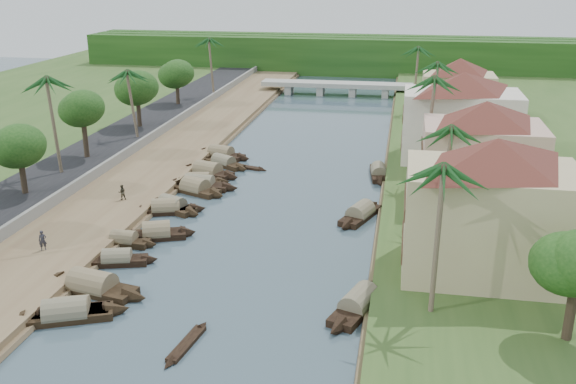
% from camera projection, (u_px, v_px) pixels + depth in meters
% --- Properties ---
extents(ground, '(220.00, 220.00, 0.00)m').
position_uv_depth(ground, '(242.00, 256.00, 52.91)').
color(ground, '#3D525C').
rests_on(ground, ground).
extents(left_bank, '(10.00, 180.00, 0.80)m').
position_uv_depth(left_bank, '(150.00, 170.00, 74.05)').
color(left_bank, brown).
rests_on(left_bank, ground).
extents(right_bank, '(16.00, 180.00, 1.20)m').
position_uv_depth(right_bank, '(461.00, 186.00, 68.06)').
color(right_bank, '#314F1F').
rests_on(right_bank, ground).
extents(road, '(8.00, 180.00, 1.40)m').
position_uv_depth(road, '(81.00, 164.00, 75.39)').
color(road, black).
rests_on(road, ground).
extents(retaining_wall, '(0.40, 180.00, 1.10)m').
position_uv_depth(retaining_wall, '(115.00, 160.00, 74.45)').
color(retaining_wall, gray).
rests_on(retaining_wall, left_bank).
extents(treeline, '(120.00, 14.00, 8.00)m').
position_uv_depth(treeline, '(350.00, 55.00, 144.44)').
color(treeline, '#163D10').
rests_on(treeline, ground).
extents(bridge, '(28.00, 4.00, 2.40)m').
position_uv_depth(bridge, '(337.00, 86.00, 119.19)').
color(bridge, '#9D9E94').
rests_on(bridge, ground).
extents(building_near, '(14.85, 14.85, 10.20)m').
position_uv_depth(building_near, '(491.00, 206.00, 45.73)').
color(building_near, tan).
rests_on(building_near, right_bank).
extents(building_mid, '(14.11, 14.11, 9.70)m').
position_uv_depth(building_mid, '(482.00, 151.00, 60.50)').
color(building_mid, '#C99C8E').
rests_on(building_mid, right_bank).
extents(building_far, '(15.59, 15.59, 10.20)m').
position_uv_depth(building_far, '(461.00, 116.00, 73.58)').
color(building_far, white).
rests_on(building_far, right_bank).
extents(building_distant, '(12.62, 12.62, 9.20)m').
position_uv_depth(building_distant, '(458.00, 90.00, 92.15)').
color(building_distant, tan).
rests_on(building_distant, right_bank).
extents(sampan_0, '(8.60, 4.96, 2.26)m').
position_uv_depth(sampan_0, '(66.00, 314.00, 43.22)').
color(sampan_0, black).
rests_on(sampan_0, ground).
extents(sampan_1, '(7.06, 3.90, 2.09)m').
position_uv_depth(sampan_1, '(72.00, 311.00, 43.53)').
color(sampan_1, black).
rests_on(sampan_1, ground).
extents(sampan_2, '(9.72, 3.83, 2.47)m').
position_uv_depth(sampan_2, '(93.00, 286.00, 46.96)').
color(sampan_2, black).
rests_on(sampan_2, ground).
extents(sampan_3, '(6.79, 3.10, 1.85)m').
position_uv_depth(sampan_3, '(117.00, 260.00, 51.27)').
color(sampan_3, black).
rests_on(sampan_3, ground).
extents(sampan_4, '(6.21, 1.67, 1.82)m').
position_uv_depth(sampan_4, '(124.00, 241.00, 54.86)').
color(sampan_4, black).
rests_on(sampan_4, ground).
extents(sampan_5, '(7.21, 4.15, 2.25)m').
position_uv_depth(sampan_5, '(157.00, 234.00, 56.26)').
color(sampan_5, black).
rests_on(sampan_5, ground).
extents(sampan_6, '(7.24, 4.50, 2.16)m').
position_uv_depth(sampan_6, '(172.00, 207.00, 62.66)').
color(sampan_6, black).
rests_on(sampan_6, ground).
extents(sampan_7, '(7.98, 3.79, 2.11)m').
position_uv_depth(sampan_7, '(166.00, 209.00, 62.02)').
color(sampan_7, black).
rests_on(sampan_7, ground).
extents(sampan_8, '(7.92, 4.77, 2.40)m').
position_uv_depth(sampan_8, '(195.00, 189.00, 67.70)').
color(sampan_8, black).
rests_on(sampan_8, ground).
extents(sampan_9, '(9.02, 2.18, 2.26)m').
position_uv_depth(sampan_9, '(199.00, 185.00, 68.94)').
color(sampan_9, black).
rests_on(sampan_9, ground).
extents(sampan_10, '(7.19, 2.73, 1.98)m').
position_uv_depth(sampan_10, '(199.00, 181.00, 70.16)').
color(sampan_10, black).
rests_on(sampan_10, ground).
extents(sampan_11, '(8.67, 4.47, 2.42)m').
position_uv_depth(sampan_11, '(208.00, 172.00, 73.30)').
color(sampan_11, black).
rests_on(sampan_11, ground).
extents(sampan_12, '(7.67, 5.40, 1.96)m').
position_uv_depth(sampan_12, '(224.00, 163.00, 76.80)').
color(sampan_12, black).
rests_on(sampan_12, ground).
extents(sampan_13, '(8.61, 4.10, 2.30)m').
position_uv_depth(sampan_13, '(221.00, 154.00, 80.22)').
color(sampan_13, black).
rests_on(sampan_13, ground).
extents(sampan_14, '(4.63, 9.19, 2.22)m').
position_uv_depth(sampan_14, '(359.00, 304.00, 44.54)').
color(sampan_14, black).
rests_on(sampan_14, ground).
extents(sampan_15, '(4.51, 8.35, 2.22)m').
position_uv_depth(sampan_15, '(360.00, 214.00, 60.75)').
color(sampan_15, black).
rests_on(sampan_15, ground).
extents(sampan_16, '(2.47, 8.38, 2.04)m').
position_uv_depth(sampan_16, '(379.00, 173.00, 73.03)').
color(sampan_16, black).
rests_on(sampan_16, ground).
extents(canoe_0, '(1.60, 5.77, 0.76)m').
position_uv_depth(canoe_0, '(187.00, 344.00, 40.31)').
color(canoe_0, black).
rests_on(canoe_0, ground).
extents(canoe_1, '(4.45, 1.61, 0.71)m').
position_uv_depth(canoe_1, '(152.00, 239.00, 56.01)').
color(canoe_1, black).
rests_on(canoe_1, ground).
extents(canoe_2, '(5.78, 2.45, 0.84)m').
position_uv_depth(canoe_2, '(246.00, 167.00, 76.07)').
color(canoe_2, black).
rests_on(canoe_2, ground).
extents(palm_0, '(3.20, 3.20, 11.41)m').
position_uv_depth(palm_0, '(443.00, 171.00, 38.89)').
color(palm_0, '#75604E').
rests_on(palm_0, ground).
extents(palm_1, '(3.20, 3.20, 10.36)m').
position_uv_depth(palm_1, '(446.00, 130.00, 52.87)').
color(palm_1, '#75604E').
rests_on(palm_1, ground).
extents(palm_2, '(3.20, 3.20, 12.37)m').
position_uv_depth(palm_2, '(431.00, 81.00, 64.28)').
color(palm_2, '#75604E').
rests_on(palm_2, ground).
extents(palm_3, '(3.20, 3.20, 11.50)m').
position_uv_depth(palm_3, '(435.00, 65.00, 80.47)').
color(palm_3, '#75604E').
rests_on(palm_3, ground).
extents(palm_5, '(3.20, 3.20, 11.75)m').
position_uv_depth(palm_5, '(50.00, 81.00, 66.70)').
color(palm_5, '#75604E').
rests_on(palm_5, ground).
extents(palm_6, '(3.20, 3.20, 10.12)m').
position_uv_depth(palm_6, '(131.00, 73.00, 81.73)').
color(palm_6, '#75604E').
rests_on(palm_6, ground).
extents(palm_7, '(3.20, 3.20, 11.34)m').
position_uv_depth(palm_7, '(417.00, 49.00, 97.45)').
color(palm_7, '#75604E').
rests_on(palm_7, ground).
extents(palm_8, '(3.20, 3.20, 11.16)m').
position_uv_depth(palm_8, '(211.00, 40.00, 109.21)').
color(palm_8, '#75604E').
rests_on(palm_8, ground).
extents(tree_2, '(4.96, 4.96, 6.80)m').
position_uv_depth(tree_2, '(19.00, 147.00, 62.03)').
color(tree_2, '#433626').
rests_on(tree_2, ground).
extents(tree_3, '(4.86, 4.86, 7.76)m').
position_uv_depth(tree_3, '(82.00, 109.00, 73.82)').
color(tree_3, '#433626').
rests_on(tree_3, ground).
extents(tree_4, '(5.52, 5.52, 7.63)m').
position_uv_depth(tree_4, '(137.00, 89.00, 88.60)').
color(tree_4, '#433626').
rests_on(tree_4, ground).
extents(tree_5, '(5.25, 5.25, 7.00)m').
position_uv_depth(tree_5, '(177.00, 75.00, 103.61)').
color(tree_5, '#433626').
rests_on(tree_5, ground).
extents(tree_6, '(4.16, 4.16, 6.75)m').
position_uv_depth(tree_6, '(504.00, 118.00, 74.01)').
color(tree_6, '#433626').
rests_on(tree_6, ground).
extents(person_near, '(0.73, 0.64, 1.69)m').
position_uv_depth(person_near, '(43.00, 240.00, 51.82)').
color(person_near, '#292931').
rests_on(person_near, left_bank).
extents(person_far, '(0.94, 0.89, 1.54)m').
position_uv_depth(person_far, '(122.00, 192.00, 63.18)').
color(person_far, '#373426').
rests_on(person_far, left_bank).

